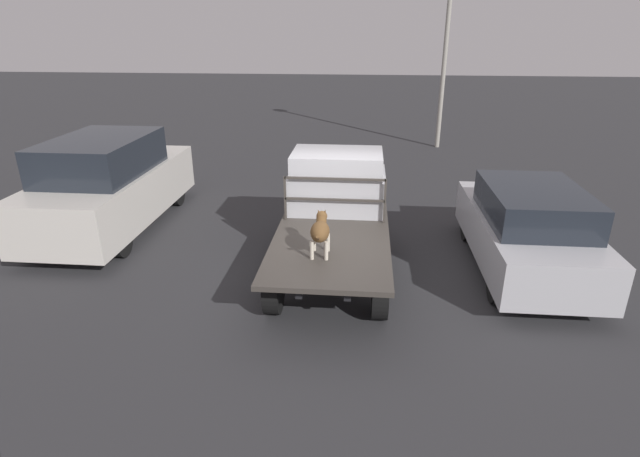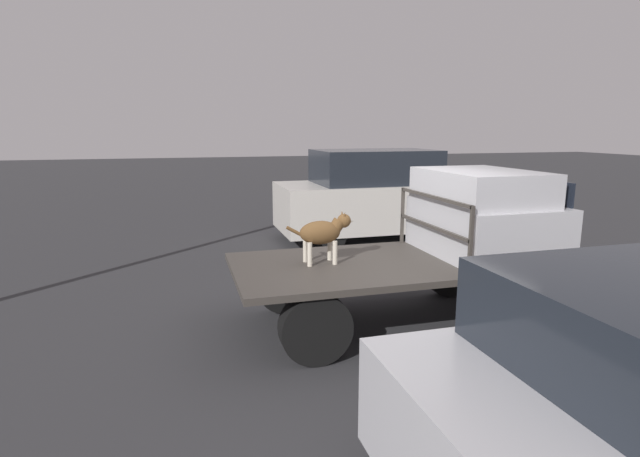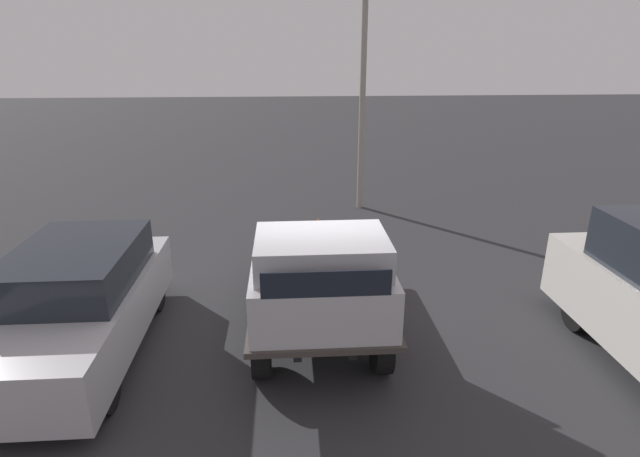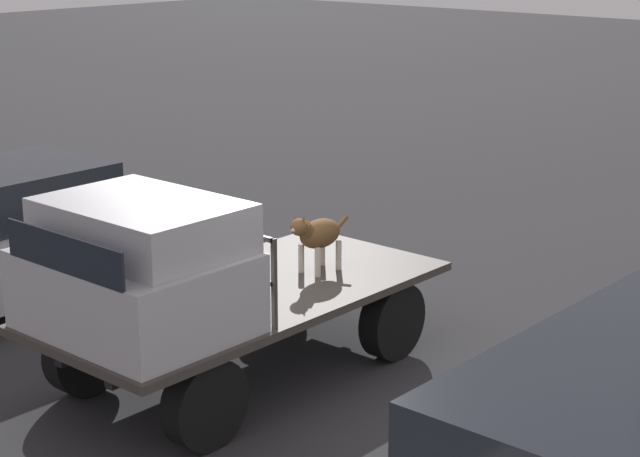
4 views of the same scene
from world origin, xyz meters
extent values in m
plane|color=#2D2D30|center=(0.00, 0.00, 0.00)|extent=(80.00, 80.00, 0.00)
cylinder|color=black|center=(1.28, 0.81, 0.40)|extent=(0.79, 0.24, 0.79)
cylinder|color=black|center=(1.28, -0.81, 0.40)|extent=(0.79, 0.24, 0.79)
cylinder|color=black|center=(-1.28, 0.81, 0.40)|extent=(0.79, 0.24, 0.79)
cylinder|color=black|center=(-1.28, -0.81, 0.40)|extent=(0.79, 0.24, 0.79)
cube|color=black|center=(0.00, 0.34, 0.68)|extent=(3.78, 0.10, 0.18)
cube|color=black|center=(0.00, -0.34, 0.68)|extent=(3.78, 0.10, 0.18)
cube|color=#3D3833|center=(0.00, 0.00, 0.81)|extent=(4.11, 1.95, 0.08)
cube|color=#B7B7BC|center=(1.30, 0.00, 1.20)|extent=(1.42, 1.83, 0.70)
cube|color=#B7B7BC|center=(1.19, 0.00, 1.76)|extent=(1.21, 1.68, 0.43)
cube|color=black|center=(2.00, 0.00, 1.70)|extent=(0.02, 1.50, 0.32)
cube|color=#3D3833|center=(0.51, 0.89, 1.26)|extent=(0.04, 0.04, 0.82)
cube|color=#3D3833|center=(0.51, -0.89, 1.26)|extent=(0.04, 0.04, 0.82)
cube|color=#3D3833|center=(0.51, 0.00, 1.65)|extent=(0.04, 1.79, 0.04)
cube|color=#3D3833|center=(0.51, 0.00, 1.26)|extent=(0.04, 1.79, 0.04)
cylinder|color=beige|center=(-0.80, 0.24, 1.00)|extent=(0.06, 0.06, 0.30)
cylinder|color=beige|center=(-0.80, 0.02, 1.00)|extent=(0.06, 0.06, 0.30)
cylinder|color=beige|center=(-1.12, 0.24, 1.00)|extent=(0.06, 0.06, 0.30)
cylinder|color=beige|center=(-1.12, 0.02, 1.00)|extent=(0.06, 0.06, 0.30)
ellipsoid|color=brown|center=(-0.96, 0.13, 1.24)|extent=(0.52, 0.29, 0.29)
sphere|color=beige|center=(-0.82, 0.13, 1.19)|extent=(0.13, 0.13, 0.13)
cylinder|color=brown|center=(-0.74, 0.13, 1.32)|extent=(0.21, 0.16, 0.20)
sphere|color=brown|center=(-0.65, 0.13, 1.38)|extent=(0.17, 0.17, 0.17)
cone|color=beige|center=(-0.57, 0.13, 1.36)|extent=(0.10, 0.10, 0.10)
cone|color=brown|center=(-0.66, 0.17, 1.45)|extent=(0.06, 0.08, 0.10)
cone|color=brown|center=(-0.66, 0.08, 1.45)|extent=(0.06, 0.08, 0.10)
cylinder|color=brown|center=(-1.28, 0.13, 1.27)|extent=(0.22, 0.04, 0.15)
cylinder|color=black|center=(1.87, -2.70, 0.30)|extent=(0.60, 0.20, 0.60)
cylinder|color=black|center=(-0.65, -2.70, 0.30)|extent=(0.60, 0.20, 0.60)
cylinder|color=black|center=(-0.65, -4.15, 0.30)|extent=(0.60, 0.20, 0.60)
cube|color=#B7B7BC|center=(0.61, -3.42, 0.65)|extent=(4.07, 1.73, 0.79)
cube|color=#1E232B|center=(0.40, -3.42, 1.32)|extent=(2.24, 1.56, 0.57)
cylinder|color=black|center=(0.43, 4.10, 0.30)|extent=(0.60, 0.20, 0.60)
cylinder|color=gray|center=(-6.20, 1.59, 3.19)|extent=(0.16, 0.16, 6.39)
camera|label=1|loc=(-7.94, -0.52, 4.15)|focal=28.00mm
camera|label=2|loc=(-2.61, -5.68, 2.51)|focal=28.00mm
camera|label=3|loc=(7.07, -0.42, 4.22)|focal=28.00mm
camera|label=4|loc=(6.75, 6.87, 4.22)|focal=60.00mm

